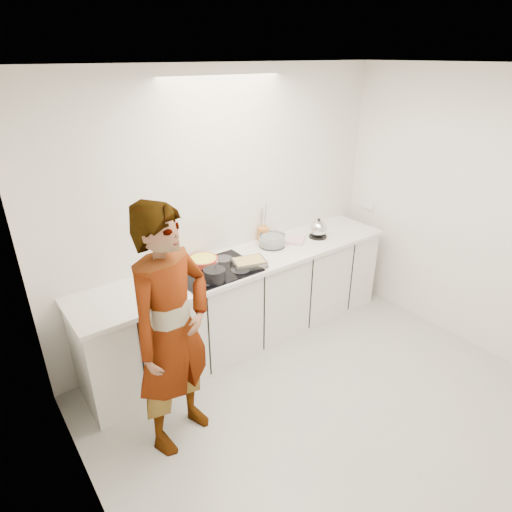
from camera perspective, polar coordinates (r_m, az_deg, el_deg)
floor at (r=3.77m, az=10.88°, el=-20.11°), size 3.60×3.20×0.00m
ceiling at (r=2.67m, az=15.81°, el=23.19°), size 3.60×3.20×0.00m
wall_back at (r=4.11m, az=-4.06°, el=5.98°), size 3.60×0.00×2.60m
wall_left at (r=2.17m, az=-21.68°, el=-15.61°), size 0.00×3.20×2.60m
wall_right at (r=4.45m, az=28.22°, el=4.43°), size 0.02×3.20×2.60m
base_cabinets at (r=4.24m, az=-1.33°, el=-6.27°), size 3.20×0.58×0.87m
countertop at (r=4.02m, az=-1.39°, el=-0.75°), size 3.24×0.64×0.04m
hob at (r=3.83m, az=-5.49°, el=-1.87°), size 0.72×0.54×0.01m
tart_dish at (r=3.94m, az=-7.11°, el=-0.55°), size 0.33×0.33×0.05m
saucepan at (r=3.62m, az=-5.55°, el=-2.51°), size 0.19×0.19×0.18m
baking_dish at (r=3.86m, az=-0.94°, el=-0.86°), size 0.34×0.28×0.06m
mixing_bowl at (r=4.27m, az=2.17°, el=2.01°), size 0.32×0.32×0.12m
tea_towel at (r=4.42m, az=5.30°, el=2.18°), size 0.29×0.28×0.04m
kettle at (r=4.52m, az=8.30°, el=3.54°), size 0.23×0.23×0.21m
utensil_crock at (r=4.40m, az=0.99°, el=2.96°), size 0.13×0.13×0.14m
cook at (r=3.03m, az=-11.08°, el=-9.88°), size 0.79×0.65×1.87m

